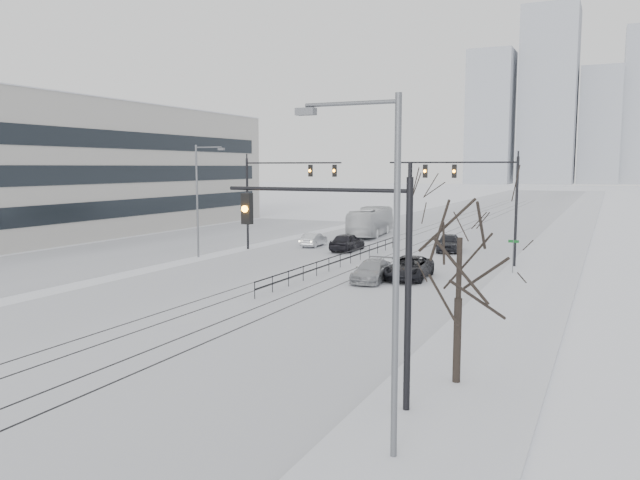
{
  "coord_description": "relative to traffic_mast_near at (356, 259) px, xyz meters",
  "views": [
    {
      "loc": [
        17.57,
        -11.11,
        7.29
      ],
      "look_at": [
        2.91,
        20.3,
        3.2
      ],
      "focal_mm": 35.0,
      "sensor_mm": 36.0,
      "label": 1
    }
  ],
  "objects": [
    {
      "name": "road",
      "position": [
        -10.79,
        54.0,
        -4.55
      ],
      "size": [
        22.0,
        260.0,
        0.02
      ],
      "primitive_type": "cube",
      "color": "silver",
      "rests_on": "ground"
    },
    {
      "name": "sidewalk_east",
      "position": [
        2.71,
        54.0,
        -4.48
      ],
      "size": [
        5.0,
        260.0,
        0.16
      ],
      "primitive_type": "cube",
      "color": "silver",
      "rests_on": "ground"
    },
    {
      "name": "curb",
      "position": [
        0.26,
        54.0,
        -4.5
      ],
      "size": [
        0.1,
        260.0,
        0.12
      ],
      "primitive_type": "cube",
      "color": "gray",
      "rests_on": "ground"
    },
    {
      "name": "parking_strip",
      "position": [
        -30.79,
        29.0,
        -4.55
      ],
      "size": [
        14.0,
        60.0,
        0.03
      ],
      "primitive_type": "cube",
      "color": "silver",
      "rests_on": "ground"
    },
    {
      "name": "tram_rails",
      "position": [
        -10.79,
        34.0,
        -4.54
      ],
      "size": [
        5.3,
        180.0,
        0.01
      ],
      "color": "black",
      "rests_on": "ground"
    },
    {
      "name": "office_building",
      "position": [
        -48.76,
        29.0,
        2.5
      ],
      "size": [
        20.2,
        62.2,
        14.11
      ],
      "color": "beige",
      "rests_on": "ground"
    },
    {
      "name": "skyline",
      "position": [
        -5.77,
        267.63,
        26.08
      ],
      "size": [
        96.0,
        48.0,
        72.0
      ],
      "color": "#9A9FA8",
      "rests_on": "ground"
    },
    {
      "name": "traffic_mast_near",
      "position": [
        0.0,
        0.0,
        0.0
      ],
      "size": [
        6.1,
        0.37,
        7.0
      ],
      "color": "black",
      "rests_on": "ground"
    },
    {
      "name": "traffic_mast_ne",
      "position": [
        -2.64,
        29.0,
        1.2
      ],
      "size": [
        9.6,
        0.37,
        8.0
      ],
      "color": "black",
      "rests_on": "ground"
    },
    {
      "name": "traffic_mast_nw",
      "position": [
        -19.31,
        30.0,
        1.01
      ],
      "size": [
        9.1,
        0.37,
        8.0
      ],
      "color": "black",
      "rests_on": "ground"
    },
    {
      "name": "street_light_east",
      "position": [
        1.91,
        -3.0,
        0.65
      ],
      "size": [
        2.73,
        0.25,
        9.0
      ],
      "color": "#595B60",
      "rests_on": "ground"
    },
    {
      "name": "street_light_west",
      "position": [
        -22.99,
        24.0,
        0.65
      ],
      "size": [
        2.73,
        0.25,
        9.0
      ],
      "color": "#595B60",
      "rests_on": "ground"
    },
    {
      "name": "bare_tree",
      "position": [
        2.41,
        3.0,
        -0.07
      ],
      "size": [
        4.4,
        4.4,
        6.1
      ],
      "color": "black",
      "rests_on": "ground"
    },
    {
      "name": "median_fence",
      "position": [
        -10.79,
        24.0,
        -4.04
      ],
      "size": [
        0.06,
        24.0,
        1.0
      ],
      "color": "black",
      "rests_on": "ground"
    },
    {
      "name": "street_sign",
      "position": [
        1.01,
        26.0,
        -2.96
      ],
      "size": [
        0.7,
        0.06,
        2.4
      ],
      "color": "#595B60",
      "rests_on": "ground"
    },
    {
      "name": "sedan_sb_inner",
      "position": [
        -13.73,
        32.41,
        -3.77
      ],
      "size": [
        1.88,
        4.63,
        1.58
      ],
      "primitive_type": "imported",
      "rotation": [
        0.0,
        0.0,
        3.15
      ],
      "color": "black",
      "rests_on": "ground"
    },
    {
      "name": "sedan_sb_outer",
      "position": [
        -17.71,
        33.99,
        -3.94
      ],
      "size": [
        1.61,
        3.86,
        1.24
      ],
      "primitive_type": "imported",
      "rotation": [
        0.0,
        0.0,
        3.22
      ],
      "color": "silver",
      "rests_on": "ground"
    },
    {
      "name": "sedan_nb_front",
      "position": [
        -4.91,
        21.67,
        -3.83
      ],
      "size": [
        2.69,
        5.36,
        1.46
      ],
      "primitive_type": "imported",
      "rotation": [
        0.0,
        0.0,
        0.05
      ],
      "color": "black",
      "rests_on": "ground"
    },
    {
      "name": "sedan_nb_right",
      "position": [
        -6.8,
        19.81,
        -3.89
      ],
      "size": [
        2.22,
        4.75,
        1.34
      ],
      "primitive_type": "imported",
      "rotation": [
        0.0,
        0.0,
        0.07
      ],
      "color": "#96999D",
      "rests_on": "ground"
    },
    {
      "name": "sedan_nb_far",
      "position": [
        -5.69,
        35.75,
        -3.79
      ],
      "size": [
        2.51,
        4.78,
        1.55
      ],
      "primitive_type": "imported",
      "rotation": [
        0.0,
        0.0,
        0.15
      ],
      "color": "black",
      "rests_on": "ground"
    },
    {
      "name": "box_truck",
      "position": [
        -16.02,
        44.39,
        -3.07
      ],
      "size": [
        3.68,
        10.9,
        2.98
      ],
      "primitive_type": "imported",
      "rotation": [
        0.0,
        0.0,
        3.25
      ],
      "color": "silver",
      "rests_on": "ground"
    }
  ]
}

